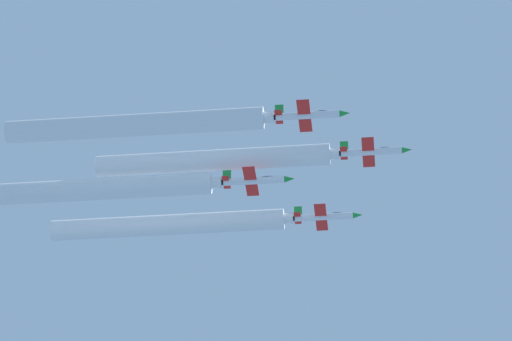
% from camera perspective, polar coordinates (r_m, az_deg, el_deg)
% --- Properties ---
extents(jet_lead, '(8.03, 11.69, 2.81)m').
position_cam_1_polar(jet_lead, '(241.78, 4.37, 0.71)').
color(jet_lead, silver).
extents(jet_left_wingman, '(8.03, 11.69, 2.81)m').
position_cam_1_polar(jet_left_wingman, '(252.59, 2.60, -1.72)').
color(jet_left_wingman, silver).
extents(jet_right_wingman, '(8.03, 11.69, 2.81)m').
position_cam_1_polar(jet_right_wingman, '(229.78, 2.00, 2.07)').
color(jet_right_wingman, silver).
extents(jet_slot, '(8.03, 11.69, 2.81)m').
position_cam_1_polar(jet_slot, '(239.33, -0.00, -0.38)').
color(jet_slot, silver).
extents(smoke_trail_lead, '(3.40, 38.60, 3.40)m').
position_cam_1_polar(smoke_trail_lead, '(243.06, -1.44, 0.39)').
color(smoke_trail_lead, white).
extents(smoke_trail_left_wingman, '(3.40, 40.36, 3.40)m').
position_cam_1_polar(smoke_trail_left_wingman, '(254.76, -3.14, -2.01)').
color(smoke_trail_left_wingman, white).
extents(smoke_trail_right_wingman, '(3.40, 40.73, 3.40)m').
position_cam_1_polar(smoke_trail_right_wingman, '(232.27, -4.34, 1.70)').
color(smoke_trail_right_wingman, white).
extents(smoke_trail_slot, '(3.40, 43.05, 3.40)m').
position_cam_1_polar(smoke_trail_slot, '(242.93, -6.33, -0.72)').
color(smoke_trail_slot, white).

